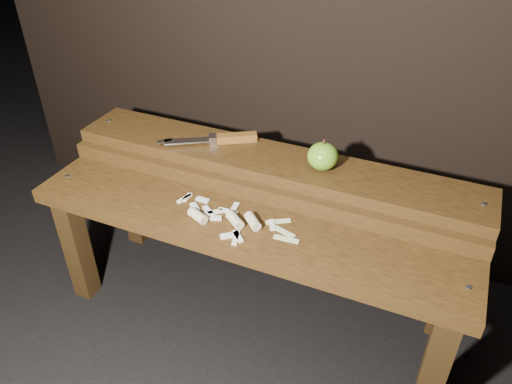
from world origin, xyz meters
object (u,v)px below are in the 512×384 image
at_px(apple, 323,156).
at_px(bench_rear_tier, 271,183).
at_px(knife, 224,139).
at_px(bench_front_tier, 238,246).

bearing_deg(apple, bench_rear_tier, -178.31).
height_order(apple, knife, apple).
relative_size(bench_rear_tier, apple, 13.76).
height_order(bench_rear_tier, knife, knife).
xyz_separation_m(bench_rear_tier, knife, (-0.16, 0.03, 0.10)).
bearing_deg(apple, knife, 175.81).
height_order(bench_front_tier, apple, apple).
distance_m(apple, knife, 0.31).
relative_size(bench_front_tier, apple, 13.76).
relative_size(bench_front_tier, knife, 4.56).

